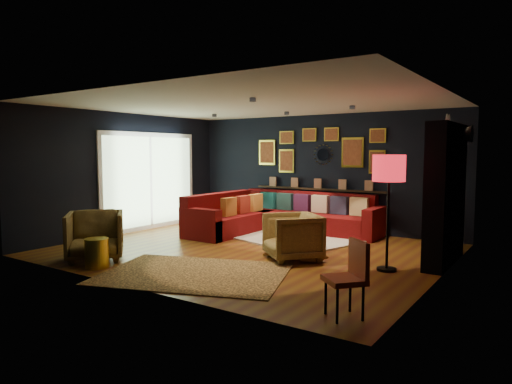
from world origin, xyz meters
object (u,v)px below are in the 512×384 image
Objects in this scene: sectional at (275,218)px; coffee_table at (299,231)px; pouf at (300,228)px; gold_stool at (97,253)px; armchair_left at (95,233)px; orange_chair at (350,272)px; floor_lamp at (389,173)px; armchair_right at (292,234)px; dog at (294,248)px.

coffee_table is at bearing -44.37° from sectional.
gold_stool is (-1.42, -3.85, 0.02)m from pouf.
armchair_left is 0.58m from gold_stool.
gold_stool is 0.54× the size of orange_chair.
gold_stool is 0.26× the size of floor_lamp.
orange_chair is at bearing -82.04° from floor_lamp.
armchair_left is 0.51× the size of floor_lamp.
gold_stool is (-2.22, -2.11, -0.19)m from armchair_right.
coffee_table is 1.08× the size of orange_chair.
dog is at bearing 44.11° from gold_stool.
sectional is at bearing 135.63° from coffee_table.
coffee_table is 1.74× the size of pouf.
dog is (0.00, 0.04, -0.23)m from armchair_right.
pouf is 0.46× the size of dog.
floor_lamp is at bearing -23.26° from armchair_left.
sectional is 4.13× the size of orange_chair.
pouf is at bearing 146.02° from floor_lamp.
armchair_right is at bearing 43.59° from gold_stool.
orange_chair is (4.46, -0.11, 0.05)m from armchair_left.
coffee_table is at bearing -1.52° from armchair_left.
armchair_right is 0.75× the size of dog.
sectional is 7.60× the size of gold_stool.
pouf is at bearing 69.78° from gold_stool.
pouf is at bearing -20.75° from sectional.
sectional is 3.81× the size of coffee_table.
coffee_table is at bearing 103.92° from dog.
sectional is 4.00m from armchair_left.
gold_stool reaches higher than coffee_table.
pouf is 1.15× the size of gold_stool.
floor_lamp is at bearing -17.61° from coffee_table.
sectional is at bearing 25.89° from armchair_left.
coffee_table is 1.11m from pouf.
orange_chair is at bearing -56.05° from dog.
gold_stool is 4.03m from orange_chair.
sectional is 6.61× the size of pouf.
sectional is 2.58m from dog.
orange_chair is (2.09, -2.68, 0.15)m from coffee_table.
coffee_table is 3.40m from orange_chair.
pouf is 0.59× the size of armchair_left.
dog is at bearing -67.52° from coffee_table.
armchair_left is at bearing -154.33° from floor_lamp.
armchair_left reaches higher than armchair_right.
armchair_left reaches higher than coffee_table.
armchair_left reaches higher than pouf.
floor_lamp reaches higher than orange_chair.
dog is (-1.50, -0.15, -1.26)m from floor_lamp.
armchair_left is at bearing -105.19° from sectional.
armchair_right reaches higher than gold_stool.
sectional is at bearing 81.74° from gold_stool.
pouf is 4.10m from gold_stool.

